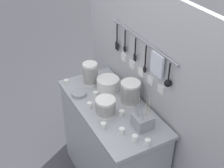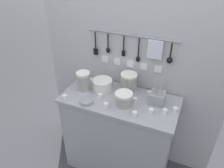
{
  "view_description": "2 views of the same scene",
  "coord_description": "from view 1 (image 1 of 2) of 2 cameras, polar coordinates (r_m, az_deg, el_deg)",
  "views": [
    {
      "loc": [
        1.81,
        -0.97,
        2.56
      ],
      "look_at": [
        0.01,
        0.0,
        1.17
      ],
      "focal_mm": 50.0,
      "sensor_mm": 36.0,
      "label": 1
    },
    {
      "loc": [
        0.6,
        -1.58,
        2.19
      ],
      "look_at": [
        -0.07,
        -0.03,
        1.11
      ],
      "focal_mm": 35.0,
      "sensor_mm": 36.0,
      "label": 2
    }
  ],
  "objects": [
    {
      "name": "counter",
      "position": [
        2.93,
        -0.11,
        -11.24
      ],
      "size": [
        1.12,
        0.53,
        0.95
      ],
      "color": "#9EA0A8",
      "rests_on": "ground"
    },
    {
      "name": "back_wall",
      "position": [
        2.73,
        5.49,
        -1.86
      ],
      "size": [
        1.92,
        0.09,
        1.91
      ],
      "color": "#B2B2B7",
      "rests_on": "ground"
    },
    {
      "name": "bowl_stack_back_corner",
      "position": [
        2.48,
        -1.19,
        -4.17
      ],
      "size": [
        0.16,
        0.16,
        0.15
      ],
      "color": "white",
      "rests_on": "counter"
    },
    {
      "name": "bowl_stack_nested_right",
      "position": [
        2.6,
        3.38,
        -1.52
      ],
      "size": [
        0.16,
        0.16,
        0.19
      ],
      "color": "white",
      "rests_on": "counter"
    },
    {
      "name": "bowl_stack_short_front",
      "position": [
        2.83,
        -4.0,
        1.89
      ],
      "size": [
        0.13,
        0.13,
        0.21
      ],
      "color": "white",
      "rests_on": "counter"
    },
    {
      "name": "plate_stack",
      "position": [
        2.77,
        -0.75,
        -0.01
      ],
      "size": [
        0.2,
        0.2,
        0.11
      ],
      "color": "white",
      "rests_on": "counter"
    },
    {
      "name": "steel_mixing_bowl",
      "position": [
        2.73,
        -6.05,
        -1.75
      ],
      "size": [
        0.13,
        0.13,
        0.03
      ],
      "color": "#93969E",
      "rests_on": "counter"
    },
    {
      "name": "cutlery_caddy",
      "position": [
        2.39,
        5.6,
        -6.71
      ],
      "size": [
        0.14,
        0.14,
        0.27
      ],
      "color": "#93969E",
      "rests_on": "counter"
    },
    {
      "name": "cup_edge_near",
      "position": [
        2.89,
        -8.37,
        0.38
      ],
      "size": [
        0.04,
        0.04,
        0.05
      ],
      "color": "white",
      "rests_on": "counter"
    },
    {
      "name": "cup_by_caddy",
      "position": [
        2.29,
        4.18,
        -9.81
      ],
      "size": [
        0.04,
        0.04,
        0.05
      ],
      "color": "white",
      "rests_on": "counter"
    },
    {
      "name": "cup_edge_far",
      "position": [
        2.34,
        1.81,
        -8.52
      ],
      "size": [
        0.04,
        0.04,
        0.05
      ],
      "color": "white",
      "rests_on": "counter"
    },
    {
      "name": "cup_centre",
      "position": [
        2.59,
        -4.1,
        -3.84
      ],
      "size": [
        0.04,
        0.04,
        0.05
      ],
      "color": "white",
      "rests_on": "counter"
    },
    {
      "name": "cup_mid_row",
      "position": [
        2.7,
        -3.02,
        -1.87
      ],
      "size": [
        0.04,
        0.04,
        0.05
      ],
      "color": "white",
      "rests_on": "counter"
    },
    {
      "name": "cup_beside_plates",
      "position": [
        2.93,
        -1.28,
        1.35
      ],
      "size": [
        0.04,
        0.04,
        0.05
      ],
      "color": "white",
      "rests_on": "counter"
    },
    {
      "name": "cup_back_left",
      "position": [
        2.5,
        5.99,
        -5.42
      ],
      "size": [
        0.04,
        0.04,
        0.05
      ],
      "color": "white",
      "rests_on": "counter"
    },
    {
      "name": "cup_front_right",
      "position": [
        2.39,
        -1.58,
        -7.55
      ],
      "size": [
        0.04,
        0.04,
        0.05
      ],
      "color": "white",
      "rests_on": "counter"
    },
    {
      "name": "cup_back_right",
      "position": [
        2.5,
        1.75,
        -5.32
      ],
      "size": [
        0.04,
        0.04,
        0.05
      ],
      "color": "white",
      "rests_on": "counter"
    },
    {
      "name": "cup_front_left",
      "position": [
        2.27,
        6.51,
        -10.5
      ],
      "size": [
        0.04,
        0.04,
        0.05
      ],
      "color": "white",
      "rests_on": "counter"
    }
  ]
}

